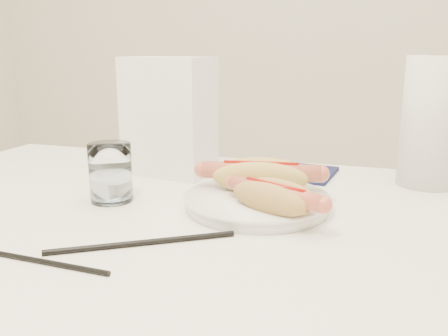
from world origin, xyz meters
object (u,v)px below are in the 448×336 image
(paper_towel_roll, at_px, (431,122))
(hotdog_left, at_px, (261,176))
(hotdog_right, at_px, (275,197))
(napkin_box, at_px, (169,117))
(table, at_px, (171,245))
(water_glass, at_px, (111,172))
(plate, at_px, (257,203))

(paper_towel_roll, bearing_deg, hotdog_left, -145.11)
(hotdog_right, relative_size, napkin_box, 0.67)
(hotdog_right, bearing_deg, hotdog_left, 140.55)
(table, distance_m, hotdog_right, 0.20)
(napkin_box, bearing_deg, paper_towel_roll, 18.30)
(water_glass, bearing_deg, hotdog_left, 16.37)
(hotdog_right, distance_m, napkin_box, 0.36)
(plate, bearing_deg, water_glass, -172.73)
(hotdog_left, bearing_deg, table, -153.18)
(paper_towel_roll, bearing_deg, water_glass, -153.02)
(water_glass, bearing_deg, table, -9.41)
(table, bearing_deg, paper_towel_roll, 35.15)
(plate, xyz_separation_m, napkin_box, (-0.23, 0.17, 0.11))
(plate, bearing_deg, hotdog_right, -53.98)
(hotdog_left, height_order, hotdog_right, hotdog_left)
(hotdog_right, bearing_deg, table, -155.08)
(table, xyz_separation_m, hotdog_right, (0.17, -0.00, 0.10))
(napkin_box, height_order, paper_towel_roll, paper_towel_roll)
(water_glass, bearing_deg, plate, 7.27)
(hotdog_right, distance_m, paper_towel_roll, 0.38)
(water_glass, xyz_separation_m, paper_towel_roll, (0.52, 0.27, 0.07))
(hotdog_left, distance_m, water_glass, 0.26)
(plate, height_order, napkin_box, napkin_box)
(napkin_box, distance_m, paper_towel_roll, 0.51)
(hotdog_left, distance_m, napkin_box, 0.27)
(plate, height_order, paper_towel_roll, paper_towel_roll)
(plate, relative_size, hotdog_right, 1.43)
(plate, relative_size, napkin_box, 0.96)
(table, bearing_deg, water_glass, 170.59)
(napkin_box, bearing_deg, water_glass, -84.60)
(water_glass, relative_size, paper_towel_roll, 0.41)
(napkin_box, relative_size, paper_towel_roll, 0.98)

